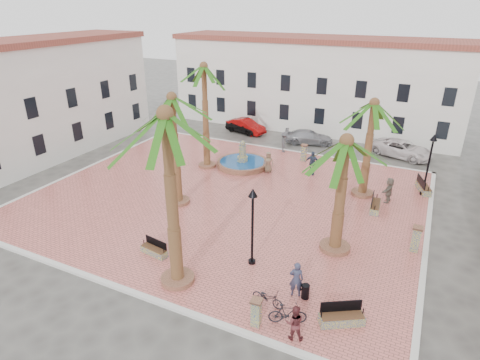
{
  "coord_description": "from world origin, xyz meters",
  "views": [
    {
      "loc": [
        11.89,
        -22.46,
        12.72
      ],
      "look_at": [
        1.0,
        0.0,
        1.6
      ],
      "focal_mm": 30.0,
      "sensor_mm": 36.0,
      "label": 1
    }
  ],
  "objects_px": {
    "lamppost_e": "(431,155)",
    "bicycle_b": "(288,314)",
    "cyclist_a": "(296,279)",
    "pedestrian_fountain_b": "(312,163)",
    "palm_s": "(167,135)",
    "pedestrian_fountain_a": "(268,162)",
    "car_white": "(402,149)",
    "lamppost_s": "(253,214)",
    "palm_ne": "(373,115)",
    "cyclist_b": "(294,323)",
    "bench_se": "(342,318)",
    "car_black": "(243,126)",
    "palm_sw": "(172,110)",
    "palm_nw": "(204,77)",
    "bicycle_a": "(268,298)",
    "bollard_n": "(304,152)",
    "pedestrian_north": "(284,142)",
    "palm_e": "(345,157)",
    "litter_bin": "(305,291)",
    "pedestrian_east": "(389,190)",
    "bench_ne": "(423,188)",
    "car_silver": "(309,137)",
    "fountain": "(242,162)",
    "car_red": "(246,126)",
    "bollard_e": "(416,239)",
    "bench_s": "(154,250)"
  },
  "relations": [
    {
      "from": "litter_bin",
      "to": "palm_sw",
      "type": "bearing_deg",
      "value": 152.53
    },
    {
      "from": "bench_s",
      "to": "fountain",
      "type": "bearing_deg",
      "value": 104.33
    },
    {
      "from": "car_red",
      "to": "pedestrian_fountain_b",
      "type": "bearing_deg",
      "value": -115.63
    },
    {
      "from": "bicycle_b",
      "to": "car_red",
      "type": "height_order",
      "value": "car_red"
    },
    {
      "from": "palm_sw",
      "to": "cyclist_a",
      "type": "distance_m",
      "value": 12.9
    },
    {
      "from": "pedestrian_fountain_a",
      "to": "pedestrian_east",
      "type": "distance_m",
      "value": 9.45
    },
    {
      "from": "palm_nw",
      "to": "pedestrian_fountain_b",
      "type": "distance_m",
      "value": 10.67
    },
    {
      "from": "litter_bin",
      "to": "car_silver",
      "type": "distance_m",
      "value": 22.88
    },
    {
      "from": "bollard_n",
      "to": "bicycle_a",
      "type": "xyz_separation_m",
      "value": [
        4.07,
        -18.1,
        -0.34
      ]
    },
    {
      "from": "bicycle_a",
      "to": "cyclist_b",
      "type": "distance_m",
      "value": 2.21
    },
    {
      "from": "bench_ne",
      "to": "bollard_n",
      "type": "bearing_deg",
      "value": 58.25
    },
    {
      "from": "litter_bin",
      "to": "palm_s",
      "type": "bearing_deg",
      "value": -165.73
    },
    {
      "from": "bollard_n",
      "to": "cyclist_a",
      "type": "xyz_separation_m",
      "value": [
        4.98,
        -16.92,
        0.16
      ]
    },
    {
      "from": "cyclist_b",
      "to": "bench_se",
      "type": "bearing_deg",
      "value": -151.97
    },
    {
      "from": "lamppost_s",
      "to": "palm_ne",
      "type": "bearing_deg",
      "value": 71.37
    },
    {
      "from": "cyclist_a",
      "to": "pedestrian_north",
      "type": "height_order",
      "value": "pedestrian_north"
    },
    {
      "from": "palm_ne",
      "to": "pedestrian_north",
      "type": "height_order",
      "value": "palm_ne"
    },
    {
      "from": "lamppost_s",
      "to": "bicycle_b",
      "type": "xyz_separation_m",
      "value": [
        3.13,
        -3.27,
        -2.44
      ]
    },
    {
      "from": "bollard_e",
      "to": "litter_bin",
      "type": "xyz_separation_m",
      "value": [
        -4.24,
        -6.34,
        -0.42
      ]
    },
    {
      "from": "car_silver",
      "to": "pedestrian_north",
      "type": "bearing_deg",
      "value": 144.66
    },
    {
      "from": "palm_ne",
      "to": "pedestrian_east",
      "type": "bearing_deg",
      "value": -13.09
    },
    {
      "from": "bollard_n",
      "to": "car_black",
      "type": "height_order",
      "value": "bollard_n"
    },
    {
      "from": "pedestrian_fountain_a",
      "to": "car_white",
      "type": "xyz_separation_m",
      "value": [
        9.25,
        8.83,
        -0.27
      ]
    },
    {
      "from": "palm_ne",
      "to": "cyclist_a",
      "type": "distance_m",
      "value": 13.29
    },
    {
      "from": "bollard_n",
      "to": "cyclist_a",
      "type": "distance_m",
      "value": 17.64
    },
    {
      "from": "cyclist_a",
      "to": "pedestrian_fountain_b",
      "type": "height_order",
      "value": "pedestrian_fountain_b"
    },
    {
      "from": "palm_s",
      "to": "pedestrian_fountain_b",
      "type": "xyz_separation_m",
      "value": [
        2.05,
        15.81,
        -6.51
      ]
    },
    {
      "from": "pedestrian_fountain_b",
      "to": "pedestrian_north",
      "type": "bearing_deg",
      "value": 133.19
    },
    {
      "from": "car_red",
      "to": "palm_nw",
      "type": "bearing_deg",
      "value": -158.0
    },
    {
      "from": "palm_nw",
      "to": "cyclist_a",
      "type": "xyz_separation_m",
      "value": [
        11.81,
        -12.15,
        -6.39
      ]
    },
    {
      "from": "bollard_n",
      "to": "pedestrian_north",
      "type": "xyz_separation_m",
      "value": [
        -2.3,
        1.34,
        0.19
      ]
    },
    {
      "from": "lamppost_s",
      "to": "bicycle_a",
      "type": "relative_size",
      "value": 2.8
    },
    {
      "from": "bench_ne",
      "to": "bench_s",
      "type": "bearing_deg",
      "value": 120.49
    },
    {
      "from": "palm_nw",
      "to": "bicycle_a",
      "type": "relative_size",
      "value": 5.47
    },
    {
      "from": "fountain",
      "to": "litter_bin",
      "type": "relative_size",
      "value": 5.95
    },
    {
      "from": "cyclist_b",
      "to": "pedestrian_east",
      "type": "relative_size",
      "value": 0.91
    },
    {
      "from": "lamppost_s",
      "to": "pedestrian_fountain_a",
      "type": "xyz_separation_m",
      "value": [
        -3.91,
        11.8,
        -2.08
      ]
    },
    {
      "from": "lamppost_e",
      "to": "car_black",
      "type": "distance_m",
      "value": 20.02
    },
    {
      "from": "palm_ne",
      "to": "car_white",
      "type": "xyz_separation_m",
      "value": [
        1.66,
        9.7,
        -5.2
      ]
    },
    {
      "from": "lamppost_e",
      "to": "car_silver",
      "type": "xyz_separation_m",
      "value": [
        -10.77,
        7.73,
        -2.51
      ]
    },
    {
      "from": "pedestrian_east",
      "to": "bench_ne",
      "type": "bearing_deg",
      "value": 153.11
    },
    {
      "from": "palm_e",
      "to": "cyclist_a",
      "type": "height_order",
      "value": "palm_e"
    },
    {
      "from": "bollard_n",
      "to": "car_silver",
      "type": "xyz_separation_m",
      "value": [
        -1.07,
        5.01,
        -0.23
      ]
    },
    {
      "from": "bicycle_a",
      "to": "fountain",
      "type": "bearing_deg",
      "value": 35.57
    },
    {
      "from": "lamppost_e",
      "to": "pedestrian_east",
      "type": "height_order",
      "value": "lamppost_e"
    },
    {
      "from": "bollard_n",
      "to": "pedestrian_north",
      "type": "height_order",
      "value": "pedestrian_north"
    },
    {
      "from": "lamppost_e",
      "to": "bicycle_b",
      "type": "xyz_separation_m",
      "value": [
        -4.44,
        -16.05,
        -2.53
      ]
    },
    {
      "from": "litter_bin",
      "to": "car_silver",
      "type": "xyz_separation_m",
      "value": [
        -6.53,
        21.92,
        0.16
      ]
    },
    {
      "from": "bench_se",
      "to": "bicycle_b",
      "type": "height_order",
      "value": "bench_se"
    },
    {
      "from": "car_black",
      "to": "car_white",
      "type": "height_order",
      "value": "car_white"
    }
  ]
}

